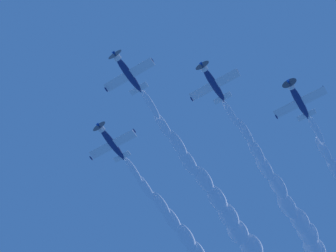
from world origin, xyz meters
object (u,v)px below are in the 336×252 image
airplane_left_wingman (213,82)px  airplane_slot_tail (298,100)px  airplane_right_wingman (111,142)px  airplane_lead (127,72)px

airplane_left_wingman → airplane_slot_tail: size_ratio=1.00×
airplane_left_wingman → airplane_slot_tail: (-9.86, -8.04, -2.19)m
airplane_right_wingman → airplane_left_wingman: bearing=179.6°
airplane_lead → airplane_left_wingman: bearing=-140.3°
airplane_lead → airplane_right_wingman: size_ratio=1.00×
airplane_lead → airplane_right_wingman: bearing=-45.6°
airplane_lead → airplane_left_wingman: airplane_left_wingman is taller
airplane_lead → airplane_right_wingman: (8.15, -8.31, 0.46)m
airplane_slot_tail → airplane_left_wingman: bearing=39.2°
airplane_lead → airplane_right_wingman: airplane_right_wingman is taller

